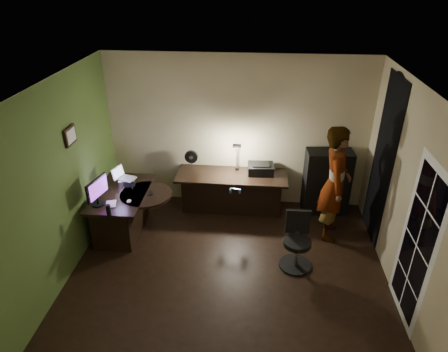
# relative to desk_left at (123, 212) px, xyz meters

# --- Properties ---
(floor) EXTENTS (4.50, 4.00, 0.01)m
(floor) POSITION_rel_desk_left_xyz_m (1.76, -0.82, -0.38)
(floor) COLOR black
(floor) RESTS_ON ground
(ceiling) EXTENTS (4.50, 4.00, 0.01)m
(ceiling) POSITION_rel_desk_left_xyz_m (1.76, -0.82, 2.33)
(ceiling) COLOR silver
(ceiling) RESTS_ON floor
(wall_back) EXTENTS (4.50, 0.01, 2.70)m
(wall_back) POSITION_rel_desk_left_xyz_m (1.76, 1.18, 0.97)
(wall_back) COLOR tan
(wall_back) RESTS_ON floor
(wall_front) EXTENTS (4.50, 0.01, 2.70)m
(wall_front) POSITION_rel_desk_left_xyz_m (1.76, -2.83, 0.97)
(wall_front) COLOR tan
(wall_front) RESTS_ON floor
(wall_left) EXTENTS (0.01, 4.00, 2.70)m
(wall_left) POSITION_rel_desk_left_xyz_m (-0.49, -0.82, 0.97)
(wall_left) COLOR tan
(wall_left) RESTS_ON floor
(wall_right) EXTENTS (0.01, 4.00, 2.70)m
(wall_right) POSITION_rel_desk_left_xyz_m (4.02, -0.82, 0.97)
(wall_right) COLOR tan
(wall_right) RESTS_ON floor
(green_wall_overlay) EXTENTS (0.00, 4.00, 2.70)m
(green_wall_overlay) POSITION_rel_desk_left_xyz_m (-0.48, -0.82, 0.97)
(green_wall_overlay) COLOR #486429
(green_wall_overlay) RESTS_ON floor
(arched_doorway) EXTENTS (0.01, 0.90, 2.60)m
(arched_doorway) POSITION_rel_desk_left_xyz_m (4.00, 0.33, 0.92)
(arched_doorway) COLOR black
(arched_doorway) RESTS_ON floor
(french_door) EXTENTS (0.02, 0.92, 2.10)m
(french_door) POSITION_rel_desk_left_xyz_m (4.00, -1.37, 0.67)
(french_door) COLOR white
(french_door) RESTS_ON floor
(framed_picture) EXTENTS (0.04, 0.30, 0.25)m
(framed_picture) POSITION_rel_desk_left_xyz_m (-0.46, -0.37, 1.47)
(framed_picture) COLOR black
(framed_picture) RESTS_ON wall_left
(desk_left) EXTENTS (0.81, 1.31, 0.76)m
(desk_left) POSITION_rel_desk_left_xyz_m (0.00, 0.00, 0.00)
(desk_left) COLOR black
(desk_left) RESTS_ON floor
(desk_right) EXTENTS (1.92, 0.69, 0.72)m
(desk_right) POSITION_rel_desk_left_xyz_m (1.70, 0.81, -0.02)
(desk_right) COLOR black
(desk_right) RESTS_ON floor
(cabinet) EXTENTS (0.80, 0.43, 1.16)m
(cabinet) POSITION_rel_desk_left_xyz_m (3.34, 0.96, 0.20)
(cabinet) COLOR black
(cabinet) RESTS_ON floor
(laptop_stand) EXTENTS (0.29, 0.26, 0.11)m
(laptop_stand) POSITION_rel_desk_left_xyz_m (0.03, 0.25, 0.43)
(laptop_stand) COLOR silver
(laptop_stand) RESTS_ON desk_left
(laptop) EXTENTS (0.36, 0.34, 0.20)m
(laptop) POSITION_rel_desk_left_xyz_m (0.03, 0.25, 0.59)
(laptop) COLOR silver
(laptop) RESTS_ON laptop_stand
(monitor) EXTENTS (0.21, 0.48, 0.31)m
(monitor) POSITION_rel_desk_left_xyz_m (-0.22, -0.38, 0.53)
(monitor) COLOR black
(monitor) RESTS_ON desk_left
(mouse) EXTENTS (0.10, 0.12, 0.04)m
(mouse) POSITION_rel_desk_left_xyz_m (0.22, -0.28, 0.40)
(mouse) COLOR silver
(mouse) RESTS_ON desk_left
(phone) EXTENTS (0.10, 0.14, 0.01)m
(phone) POSITION_rel_desk_left_xyz_m (0.47, 0.01, 0.38)
(phone) COLOR black
(phone) RESTS_ON desk_left
(pen) EXTENTS (0.08, 0.13, 0.01)m
(pen) POSITION_rel_desk_left_xyz_m (0.14, 0.15, 0.39)
(pen) COLOR black
(pen) RESTS_ON desk_left
(speaker) EXTENTS (0.07, 0.07, 0.17)m
(speaker) POSITION_rel_desk_left_xyz_m (0.04, -0.64, 0.46)
(speaker) COLOR black
(speaker) RESTS_ON desk_left
(notepad) EXTENTS (0.20, 0.24, 0.01)m
(notepad) POSITION_rel_desk_left_xyz_m (-0.03, -0.36, 0.39)
(notepad) COLOR silver
(notepad) RESTS_ON desk_left
(desk_fan) EXTENTS (0.24, 0.14, 0.36)m
(desk_fan) POSITION_rel_desk_left_xyz_m (0.97, 1.01, 0.50)
(desk_fan) COLOR black
(desk_fan) RESTS_ON desk_right
(headphones) EXTENTS (0.20, 0.11, 0.09)m
(headphones) POSITION_rel_desk_left_xyz_m (1.79, 0.22, 0.37)
(headphones) COLOR #1E5AA0
(headphones) RESTS_ON desk_right
(printer) EXTENTS (0.46, 0.36, 0.19)m
(printer) POSITION_rel_desk_left_xyz_m (2.19, 0.93, 0.42)
(printer) COLOR black
(printer) RESTS_ON desk_right
(desk_lamp) EXTENTS (0.22, 0.31, 0.62)m
(desk_lamp) POSITION_rel_desk_left_xyz_m (1.78, 1.01, 0.63)
(desk_lamp) COLOR black
(desk_lamp) RESTS_ON desk_right
(office_chair) EXTENTS (0.48, 0.48, 0.85)m
(office_chair) POSITION_rel_desk_left_xyz_m (2.74, -0.61, 0.05)
(office_chair) COLOR black
(office_chair) RESTS_ON floor
(person) EXTENTS (0.53, 0.72, 1.88)m
(person) POSITION_rel_desk_left_xyz_m (3.33, 0.24, 0.56)
(person) COLOR #D8A88C
(person) RESTS_ON floor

